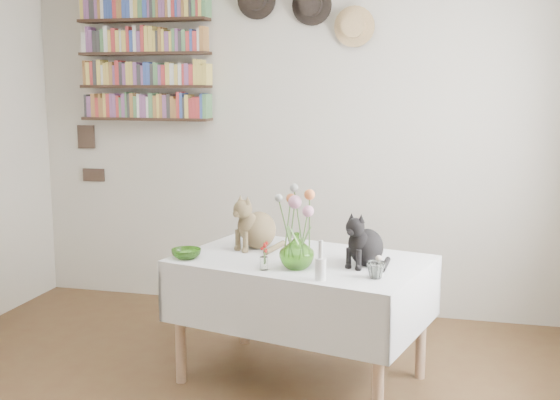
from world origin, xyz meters
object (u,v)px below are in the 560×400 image
(dining_table, at_px, (302,289))
(bookshelf_unit, at_px, (145,59))
(tabby_cat, at_px, (259,220))
(black_cat, at_px, (367,237))
(flower_vase, at_px, (297,251))

(dining_table, bearing_deg, bookshelf_unit, 140.66)
(tabby_cat, xyz_separation_m, black_cat, (0.66, -0.24, -0.02))
(dining_table, height_order, tabby_cat, tabby_cat)
(flower_vase, bearing_deg, bookshelf_unit, 136.31)
(dining_table, distance_m, flower_vase, 0.35)
(flower_vase, bearing_deg, tabby_cat, 128.60)
(bookshelf_unit, bearing_deg, flower_vase, -43.69)
(flower_vase, relative_size, bookshelf_unit, 0.19)
(dining_table, relative_size, flower_vase, 7.83)
(black_cat, height_order, flower_vase, black_cat)
(black_cat, distance_m, flower_vase, 0.38)
(black_cat, bearing_deg, flower_vase, -127.63)
(tabby_cat, bearing_deg, dining_table, 2.07)
(dining_table, distance_m, bookshelf_unit, 2.30)
(black_cat, bearing_deg, dining_table, -161.75)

